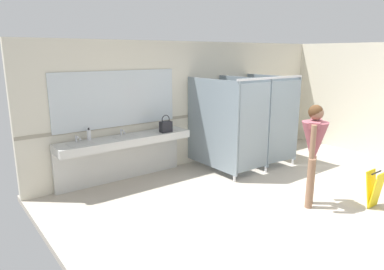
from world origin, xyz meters
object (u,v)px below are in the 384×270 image
at_px(soap_dispenser, 89,135).
at_px(wet_floor_sign, 374,189).
at_px(person_standing, 314,143).
at_px(handbag, 166,126).

height_order(soap_dispenser, wet_floor_sign, soap_dispenser).
bearing_deg(wet_floor_sign, soap_dispenser, 133.04).
bearing_deg(soap_dispenser, person_standing, -48.65).
height_order(person_standing, soap_dispenser, person_standing).
distance_m(person_standing, handbag, 2.73).
height_order(person_standing, wet_floor_sign, person_standing).
distance_m(person_standing, wet_floor_sign, 1.22).
relative_size(handbag, wet_floor_sign, 0.58).
height_order(handbag, soap_dispenser, handbag).
relative_size(person_standing, handbag, 4.78).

